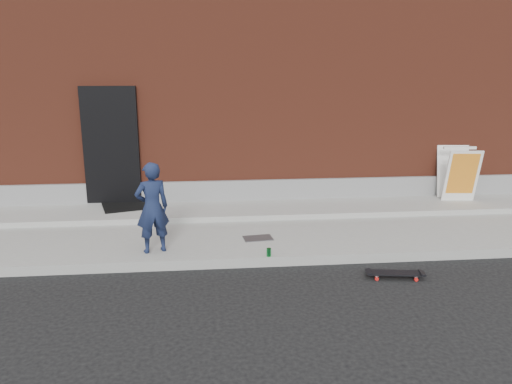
{
  "coord_description": "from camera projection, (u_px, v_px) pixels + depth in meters",
  "views": [
    {
      "loc": [
        -0.75,
        -6.81,
        2.86
      ],
      "look_at": [
        -0.0,
        0.8,
        0.95
      ],
      "focal_mm": 35.0,
      "sensor_mm": 36.0,
      "label": 1
    }
  ],
  "objects": [
    {
      "name": "pizza_sign",
      "position": [
        458.0,
        173.0,
        10.04
      ],
      "size": [
        0.72,
        0.83,
        1.08
      ],
      "color": "white",
      "rests_on": "apron"
    },
    {
      "name": "apron",
      "position": [
        248.0,
        209.0,
        9.61
      ],
      "size": [
        20.0,
        1.2,
        0.1
      ],
      "primitive_type": "cube",
      "color": "gray",
      "rests_on": "sidewalk"
    },
    {
      "name": "skateboard",
      "position": [
        395.0,
        273.0,
        6.94
      ],
      "size": [
        0.8,
        0.31,
        0.09
      ],
      "color": "red",
      "rests_on": "ground"
    },
    {
      "name": "ground",
      "position": [
        261.0,
        267.0,
        7.34
      ],
      "size": [
        80.0,
        80.0,
        0.0
      ],
      "primitive_type": "plane",
      "color": "black",
      "rests_on": "ground"
    },
    {
      "name": "building",
      "position": [
        234.0,
        81.0,
        13.49
      ],
      "size": [
        20.0,
        8.1,
        5.0
      ],
      "color": "maroon",
      "rests_on": "ground"
    },
    {
      "name": "soda_can",
      "position": [
        269.0,
        252.0,
        7.35
      ],
      "size": [
        0.09,
        0.09,
        0.12
      ],
      "primitive_type": "cylinder",
      "rotation": [
        0.0,
        0.0,
        -0.4
      ],
      "color": "#1B8738",
      "rests_on": "sidewalk"
    },
    {
      "name": "sidewalk",
      "position": [
        252.0,
        230.0,
        8.77
      ],
      "size": [
        20.0,
        3.0,
        0.15
      ],
      "primitive_type": "cube",
      "color": "gray",
      "rests_on": "ground"
    },
    {
      "name": "child",
      "position": [
        152.0,
        208.0,
        7.4
      ],
      "size": [
        0.58,
        0.48,
        1.38
      ],
      "primitive_type": "imported",
      "rotation": [
        0.0,
        0.0,
        3.48
      ],
      "color": "#161F3E",
      "rests_on": "sidewalk"
    },
    {
      "name": "doormat",
      "position": [
        129.0,
        206.0,
        9.65
      ],
      "size": [
        1.12,
        1.0,
        0.03
      ],
      "primitive_type": "cube",
      "rotation": [
        0.0,
        0.0,
        0.28
      ],
      "color": "black",
      "rests_on": "apron"
    },
    {
      "name": "utility_plate",
      "position": [
        258.0,
        238.0,
        8.13
      ],
      "size": [
        0.49,
        0.35,
        0.01
      ],
      "primitive_type": "cube",
      "rotation": [
        0.0,
        0.0,
        0.12
      ],
      "color": "#4E4E53",
      "rests_on": "sidewalk"
    }
  ]
}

